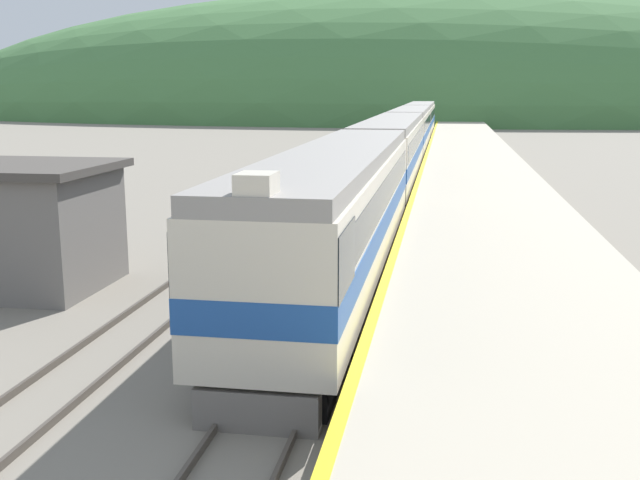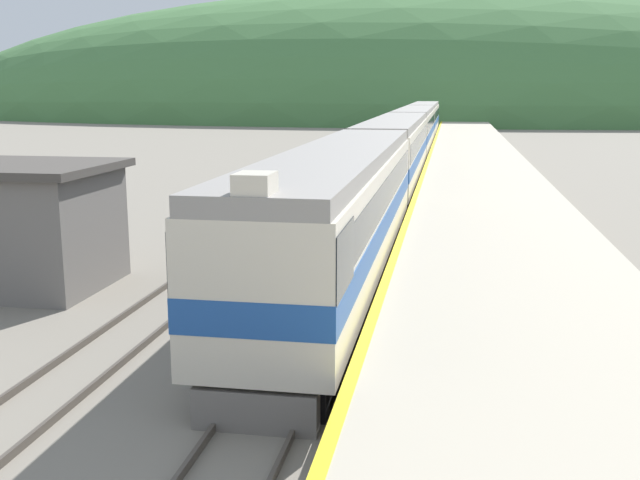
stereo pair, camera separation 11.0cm
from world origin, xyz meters
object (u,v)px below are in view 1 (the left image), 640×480
at_px(carriage_second, 392,151).
at_px(carriage_fourth, 420,119).
at_px(express_train_lead_car, 337,213).
at_px(carriage_third, 411,130).

xyz_separation_m(carriage_second, carriage_fourth, (0.00, 46.28, 0.00)).
height_order(express_train_lead_car, carriage_fourth, express_train_lead_car).
height_order(carriage_third, carriage_fourth, same).
bearing_deg(carriage_fourth, carriage_third, -90.00).
bearing_deg(carriage_fourth, express_train_lead_car, -90.00).
bearing_deg(carriage_third, carriage_fourth, 90.00).
height_order(express_train_lead_car, carriage_second, express_train_lead_car).
relative_size(carriage_third, carriage_fourth, 1.00).
distance_m(express_train_lead_car, carriage_second, 22.53).
height_order(express_train_lead_car, carriage_third, express_train_lead_car).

